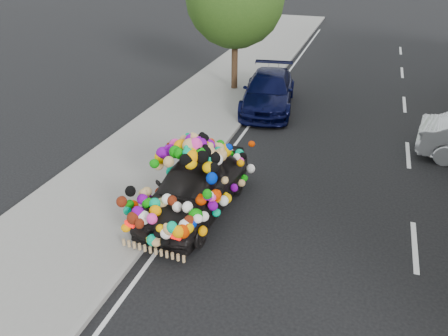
# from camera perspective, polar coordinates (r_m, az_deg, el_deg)

# --- Properties ---
(ground) EXTENTS (100.00, 100.00, 0.00)m
(ground) POSITION_cam_1_polar(r_m,az_deg,el_deg) (11.27, 5.26, -6.50)
(ground) COLOR black
(ground) RESTS_ON ground
(sidewalk) EXTENTS (4.00, 60.00, 0.12)m
(sidewalk) POSITION_cam_1_polar(r_m,az_deg,el_deg) (12.71, -13.88, -2.55)
(sidewalk) COLOR gray
(sidewalk) RESTS_ON ground
(kerb) EXTENTS (0.15, 60.00, 0.13)m
(kerb) POSITION_cam_1_polar(r_m,az_deg,el_deg) (11.87, -5.81, -4.15)
(kerb) COLOR gray
(kerb) RESTS_ON ground
(lane_markings) EXTENTS (6.00, 50.00, 0.01)m
(lane_markings) POSITION_cam_1_polar(r_m,az_deg,el_deg) (11.21, 23.65, -9.35)
(lane_markings) COLOR silver
(lane_markings) RESTS_ON ground
(plush_art_car) EXTENTS (2.32, 4.52, 2.08)m
(plush_art_car) POSITION_cam_1_polar(r_m,az_deg,el_deg) (11.01, -3.86, -0.82)
(plush_art_car) COLOR black
(plush_art_car) RESTS_ON ground
(navy_sedan) EXTENTS (2.64, 5.09, 1.41)m
(navy_sedan) POSITION_cam_1_polar(r_m,az_deg,el_deg) (18.16, 5.83, 9.95)
(navy_sedan) COLOR black
(navy_sedan) RESTS_ON ground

